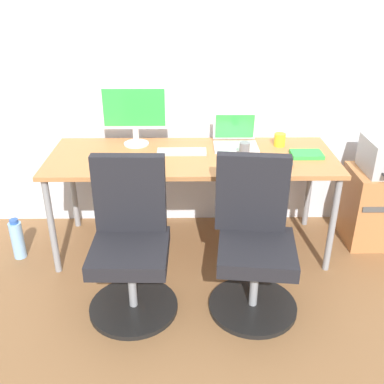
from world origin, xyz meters
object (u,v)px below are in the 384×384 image
(side_cabinet, at_px, (381,206))
(water_bottle_on_floor, at_px, (17,239))
(office_chair_left, at_px, (131,245))
(desktop_monitor, at_px, (134,111))
(office_chair_right, at_px, (254,244))
(coffee_mug, at_px, (280,140))
(open_laptop, at_px, (235,138))

(side_cabinet, relative_size, water_bottle_on_floor, 1.84)
(office_chair_left, bearing_deg, water_bottle_on_floor, 150.30)
(side_cabinet, xyz_separation_m, desktop_monitor, (-1.82, 0.14, 0.70))
(side_cabinet, bearing_deg, office_chair_left, -158.31)
(office_chair_right, relative_size, coffee_mug, 10.22)
(desktop_monitor, distance_m, coffee_mug, 1.05)
(office_chair_left, relative_size, coffee_mug, 10.22)
(side_cabinet, bearing_deg, office_chair_right, -146.19)
(side_cabinet, relative_size, coffee_mug, 6.21)
(office_chair_right, distance_m, coffee_mug, 0.93)
(coffee_mug, bearing_deg, side_cabinet, -7.34)
(desktop_monitor, bearing_deg, open_laptop, -2.57)
(office_chair_left, distance_m, desktop_monitor, 1.02)
(desktop_monitor, bearing_deg, water_bottle_on_floor, -157.67)
(office_chair_right, height_order, desktop_monitor, desktop_monitor)
(side_cabinet, distance_m, coffee_mug, 0.93)
(water_bottle_on_floor, relative_size, open_laptop, 1.00)
(side_cabinet, height_order, coffee_mug, coffee_mug)
(open_laptop, relative_size, coffee_mug, 3.37)
(water_bottle_on_floor, xyz_separation_m, open_laptop, (1.56, 0.32, 0.64))
(water_bottle_on_floor, xyz_separation_m, coffee_mug, (1.88, 0.31, 0.63))
(water_bottle_on_floor, bearing_deg, coffee_mug, 9.34)
(office_chair_right, relative_size, water_bottle_on_floor, 3.03)
(water_bottle_on_floor, bearing_deg, office_chair_right, -17.40)
(water_bottle_on_floor, bearing_deg, side_cabinet, 4.45)
(side_cabinet, xyz_separation_m, coffee_mug, (-0.79, 0.10, 0.49))
(water_bottle_on_floor, bearing_deg, desktop_monitor, 22.33)
(desktop_monitor, relative_size, coffee_mug, 5.22)
(office_chair_right, xyz_separation_m, desktop_monitor, (-0.76, 0.85, 0.56))
(water_bottle_on_floor, height_order, desktop_monitor, desktop_monitor)
(office_chair_right, bearing_deg, side_cabinet, 33.81)
(water_bottle_on_floor, bearing_deg, office_chair_left, -29.70)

